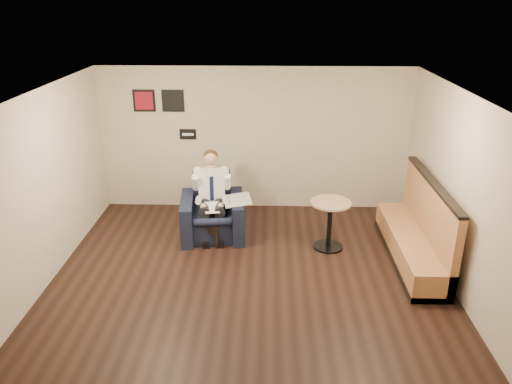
{
  "coord_description": "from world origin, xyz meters",
  "views": [
    {
      "loc": [
        0.29,
        -6.36,
        4.06
      ],
      "look_at": [
        0.07,
        1.2,
        1.02
      ],
      "focal_mm": 35.0,
      "sensor_mm": 36.0,
      "label": 1
    }
  ],
  "objects_px": {
    "side_table": "(209,231)",
    "green_folder": "(207,221)",
    "seated_man": "(212,201)",
    "coffee_mug": "(219,217)",
    "armchair": "(212,208)",
    "cafe_table": "(329,225)",
    "banquette": "(413,222)",
    "smartphone": "(213,218)"
  },
  "relations": [
    {
      "from": "coffee_mug",
      "to": "cafe_table",
      "type": "height_order",
      "value": "cafe_table"
    },
    {
      "from": "seated_man",
      "to": "coffee_mug",
      "type": "bearing_deg",
      "value": -21.18
    },
    {
      "from": "side_table",
      "to": "green_folder",
      "type": "relative_size",
      "value": 1.22
    },
    {
      "from": "armchair",
      "to": "green_folder",
      "type": "height_order",
      "value": "armchair"
    },
    {
      "from": "banquette",
      "to": "armchair",
      "type": "bearing_deg",
      "value": 166.89
    },
    {
      "from": "coffee_mug",
      "to": "side_table",
      "type": "bearing_deg",
      "value": -157.87
    },
    {
      "from": "armchair",
      "to": "smartphone",
      "type": "height_order",
      "value": "armchair"
    },
    {
      "from": "seated_man",
      "to": "banquette",
      "type": "relative_size",
      "value": 0.56
    },
    {
      "from": "cafe_table",
      "to": "seated_man",
      "type": "bearing_deg",
      "value": 172.14
    },
    {
      "from": "green_folder",
      "to": "cafe_table",
      "type": "relative_size",
      "value": 0.46
    },
    {
      "from": "seated_man",
      "to": "side_table",
      "type": "xyz_separation_m",
      "value": [
        -0.06,
        -0.1,
        -0.53
      ]
    },
    {
      "from": "seated_man",
      "to": "banquette",
      "type": "bearing_deg",
      "value": -17.05
    },
    {
      "from": "armchair",
      "to": "seated_man",
      "type": "relative_size",
      "value": 0.75
    },
    {
      "from": "armchair",
      "to": "side_table",
      "type": "bearing_deg",
      "value": -106.32
    },
    {
      "from": "side_table",
      "to": "cafe_table",
      "type": "bearing_deg",
      "value": -4.86
    },
    {
      "from": "armchair",
      "to": "cafe_table",
      "type": "distance_m",
      "value": 2.06
    },
    {
      "from": "seated_man",
      "to": "side_table",
      "type": "distance_m",
      "value": 0.54
    },
    {
      "from": "cafe_table",
      "to": "armchair",
      "type": "bearing_deg",
      "value": 168.42
    },
    {
      "from": "armchair",
      "to": "banquette",
      "type": "xyz_separation_m",
      "value": [
        3.3,
        -0.77,
        0.13
      ]
    },
    {
      "from": "armchair",
      "to": "cafe_table",
      "type": "height_order",
      "value": "armchair"
    },
    {
      "from": "seated_man",
      "to": "coffee_mug",
      "type": "distance_m",
      "value": 0.32
    },
    {
      "from": "side_table",
      "to": "cafe_table",
      "type": "xyz_separation_m",
      "value": [
        2.06,
        -0.18,
        0.23
      ]
    },
    {
      "from": "seated_man",
      "to": "smartphone",
      "type": "distance_m",
      "value": 0.33
    },
    {
      "from": "banquette",
      "to": "side_table",
      "type": "bearing_deg",
      "value": 170.98
    },
    {
      "from": "banquette",
      "to": "cafe_table",
      "type": "xyz_separation_m",
      "value": [
        -1.28,
        0.36,
        -0.24
      ]
    },
    {
      "from": "armchair",
      "to": "seated_man",
      "type": "bearing_deg",
      "value": -90.0
    },
    {
      "from": "side_table",
      "to": "green_folder",
      "type": "bearing_deg",
      "value": -157.87
    },
    {
      "from": "armchair",
      "to": "seated_man",
      "type": "xyz_separation_m",
      "value": [
        0.01,
        -0.14,
        0.2
      ]
    },
    {
      "from": "coffee_mug",
      "to": "cafe_table",
      "type": "bearing_deg",
      "value": -7.41
    },
    {
      "from": "seated_man",
      "to": "green_folder",
      "type": "height_order",
      "value": "seated_man"
    },
    {
      "from": "seated_man",
      "to": "cafe_table",
      "type": "height_order",
      "value": "seated_man"
    },
    {
      "from": "seated_man",
      "to": "side_table",
      "type": "height_order",
      "value": "seated_man"
    },
    {
      "from": "side_table",
      "to": "smartphone",
      "type": "relative_size",
      "value": 3.93
    },
    {
      "from": "seated_man",
      "to": "armchair",
      "type": "bearing_deg",
      "value": 90.0
    },
    {
      "from": "side_table",
      "to": "green_folder",
      "type": "xyz_separation_m",
      "value": [
        -0.03,
        -0.01,
        0.2
      ]
    },
    {
      "from": "armchair",
      "to": "banquette",
      "type": "relative_size",
      "value": 0.42
    },
    {
      "from": "smartphone",
      "to": "cafe_table",
      "type": "relative_size",
      "value": 0.14
    },
    {
      "from": "side_table",
      "to": "banquette",
      "type": "distance_m",
      "value": 3.42
    },
    {
      "from": "side_table",
      "to": "green_folder",
      "type": "distance_m",
      "value": 0.2
    },
    {
      "from": "armchair",
      "to": "smartphone",
      "type": "bearing_deg",
      "value": -82.43
    },
    {
      "from": "smartphone",
      "to": "banquette",
      "type": "bearing_deg",
      "value": 10.21
    },
    {
      "from": "armchair",
      "to": "green_folder",
      "type": "relative_size",
      "value": 2.81
    }
  ]
}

